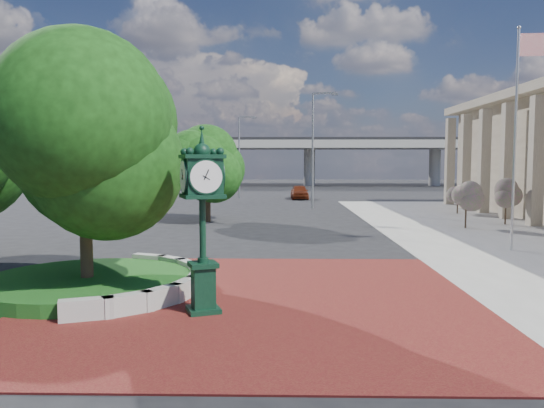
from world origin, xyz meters
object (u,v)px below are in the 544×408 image
at_px(street_lamp_far, 241,151).
at_px(street_lamp_near, 315,141).
at_px(flagpole_a, 515,137).
at_px(parked_car, 299,192).
at_px(post_clock, 203,213).

bearing_deg(street_lamp_far, street_lamp_near, -58.95).
bearing_deg(flagpole_a, parked_car, 104.21).
relative_size(post_clock, flagpole_a, 0.49).
bearing_deg(street_lamp_far, parked_car, -7.02).
height_order(parked_car, flagpole_a, flagpole_a).
bearing_deg(street_lamp_far, post_clock, -86.81).
height_order(post_clock, street_lamp_far, street_lamp_far).
xyz_separation_m(post_clock, street_lamp_far, (-2.33, 41.80, 2.43)).
bearing_deg(flagpole_a, street_lamp_near, 108.74).
bearing_deg(post_clock, street_lamp_far, 93.19).
height_order(flagpole_a, street_lamp_far, flagpole_a).
bearing_deg(parked_car, post_clock, -97.04).
xyz_separation_m(parked_car, flagpole_a, (7.99, -31.57, 4.07)).
xyz_separation_m(street_lamp_near, street_lamp_far, (-6.94, 11.53, -0.53)).
xyz_separation_m(post_clock, flagpole_a, (11.66, 9.50, 2.28)).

